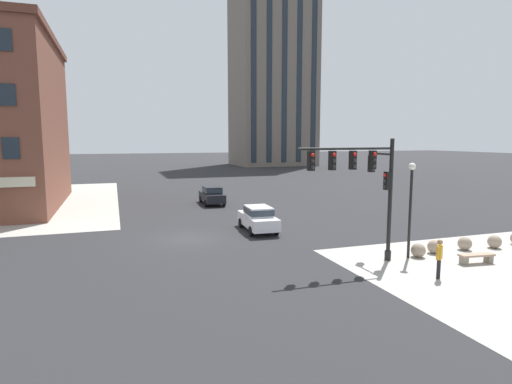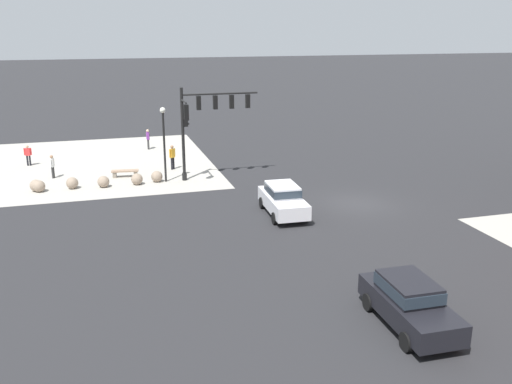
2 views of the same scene
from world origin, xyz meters
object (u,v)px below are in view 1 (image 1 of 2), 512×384
Objects in this scene: pedestrian_by_lamp at (439,256)px; car_main_southbound_near at (212,195)px; traffic_signal_main at (367,178)px; street_lamp_corner_near at (411,198)px; car_main_northbound_far at (258,218)px; bench_near_signal at (476,257)px; bollard_sphere_curb_a at (418,250)px; bollard_sphere_curb_c at (465,243)px; bollard_sphere_curb_d at (495,242)px; bollard_sphere_curb_b at (435,247)px.

pedestrian_by_lamp reaches higher than car_main_southbound_near.
traffic_signal_main is 3.47× the size of pedestrian_by_lamp.
street_lamp_corner_near is (0.90, 3.13, 2.10)m from pedestrian_by_lamp.
bench_near_signal is at bearing -53.26° from car_main_northbound_far.
car_main_northbound_far is (-2.75, 8.36, -3.30)m from traffic_signal_main.
bollard_sphere_curb_a is at bearing -4.32° from traffic_signal_main.
pedestrian_by_lamp is at bearing -63.80° from traffic_signal_main.
bollard_sphere_curb_a is at bearing -73.55° from car_main_southbound_near.
bollard_sphere_curb_c is 4.87m from street_lamp_corner_near.
traffic_signal_main is at bearing -81.54° from car_main_southbound_near.
bollard_sphere_curb_c is 1.92m from bollard_sphere_curb_d.
bollard_sphere_curb_d is (8.43, -0.11, -3.85)m from traffic_signal_main.
bench_near_signal is 0.41× the size of car_main_northbound_far.
car_main_southbound_near is at bearing 98.46° from traffic_signal_main.
car_main_southbound_near is (-4.71, 24.01, -0.11)m from pedestrian_by_lamp.
traffic_signal_main is at bearing 157.49° from bench_near_signal.
car_main_southbound_near is (-5.60, 20.88, -2.21)m from street_lamp_corner_near.
traffic_signal_main reaches higher than bollard_sphere_curb_a.
bollard_sphere_curb_a is at bearing -178.69° from bollard_sphere_curb_d.
car_main_northbound_far is at bearing 130.88° from bollard_sphere_curb_b.
bench_near_signal is (0.63, -2.16, -0.05)m from bollard_sphere_curb_b.
street_lamp_corner_near reaches higher than bollard_sphere_curb_c.
car_main_southbound_near is at bearing 118.95° from bollard_sphere_curb_d.
pedestrian_by_lamp is at bearing -69.42° from car_main_northbound_far.
bollard_sphere_curb_b is at bearing 0.94° from traffic_signal_main.
car_main_southbound_near is at bearing 105.02° from street_lamp_corner_near.
pedestrian_by_lamp is 12.46m from car_main_northbound_far.
bollard_sphere_curb_c is 0.40× the size of bench_near_signal.
bollard_sphere_curb_a is 3.44m from bollard_sphere_curb_c.
bollard_sphere_curb_b reaches higher than bench_near_signal.
car_main_southbound_near is at bearing 115.00° from bollard_sphere_curb_c.
pedestrian_by_lamp is at bearing -129.63° from bollard_sphere_curb_b.
traffic_signal_main is 7.58m from bollard_sphere_curb_c.
traffic_signal_main is 3.33× the size of bench_near_signal.
traffic_signal_main is at bearing -179.06° from bollard_sphere_curb_b.
bollard_sphere_curb_d is at bearing 25.10° from pedestrian_by_lamp.
bollard_sphere_curb_a is 0.42× the size of pedestrian_by_lamp.
car_main_southbound_near is at bearing 109.62° from bench_near_signal.
bench_near_signal is 0.37× the size of street_lamp_corner_near.
bollard_sphere_curb_c is at bearing 5.69° from bollard_sphere_curb_a.
traffic_signal_main is at bearing -71.77° from car_main_northbound_far.
bench_near_signal is at bearing -123.90° from bollard_sphere_curb_c.
traffic_signal_main is 9.40m from car_main_northbound_far.
bollard_sphere_curb_a is 21.84m from car_main_southbound_near.
traffic_signal_main is 1.37× the size of car_main_northbound_far.
pedestrian_by_lamp is at bearing -160.53° from bench_near_signal.
bench_near_signal is 4.23m from street_lamp_corner_near.
traffic_signal_main reaches higher than bollard_sphere_curb_d.
bollard_sphere_curb_c is (6.52, 0.11, -3.85)m from traffic_signal_main.
bollard_sphere_curb_d is at bearing 1.31° from bollard_sphere_curb_a.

